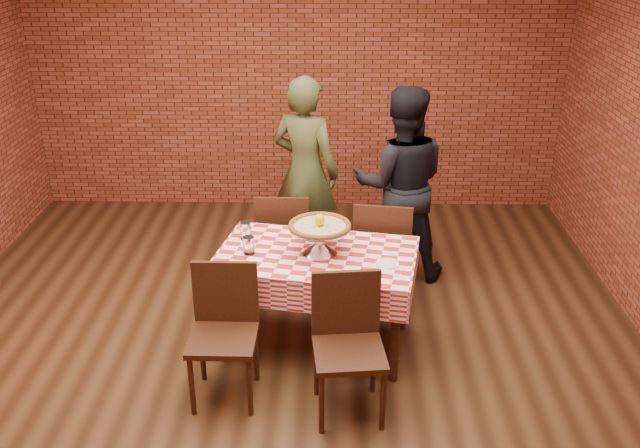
{
  "coord_description": "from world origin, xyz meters",
  "views": [
    {
      "loc": [
        0.38,
        -4.17,
        2.98
      ],
      "look_at": [
        0.29,
        0.37,
        0.94
      ],
      "focal_mm": 39.31,
      "sensor_mm": 36.0,
      "label": 1
    }
  ],
  "objects_px": {
    "chair_far_left": "(284,239)",
    "chair_far_right": "(383,250)",
    "pizza": "(320,226)",
    "diner_black": "(400,184)",
    "pizza_stand": "(320,240)",
    "condiment_caddy": "(334,230)",
    "water_glass_left": "(249,245)",
    "water_glass_right": "(245,230)",
    "chair_near_left": "(223,339)",
    "chair_near_right": "(349,351)",
    "table": "(316,300)",
    "diner_olive": "(305,171)"
  },
  "relations": [
    {
      "from": "chair_far_left",
      "to": "chair_near_left",
      "type": "bearing_deg",
      "value": 77.93
    },
    {
      "from": "pizza_stand",
      "to": "condiment_caddy",
      "type": "bearing_deg",
      "value": 67.63
    },
    {
      "from": "water_glass_right",
      "to": "condiment_caddy",
      "type": "height_order",
      "value": "condiment_caddy"
    },
    {
      "from": "pizza_stand",
      "to": "water_glass_left",
      "type": "distance_m",
      "value": 0.5
    },
    {
      "from": "table",
      "to": "chair_far_left",
      "type": "height_order",
      "value": "chair_far_left"
    },
    {
      "from": "chair_far_right",
      "to": "condiment_caddy",
      "type": "bearing_deg",
      "value": 53.31
    },
    {
      "from": "pizza_stand",
      "to": "diner_black",
      "type": "distance_m",
      "value": 1.31
    },
    {
      "from": "pizza_stand",
      "to": "condiment_caddy",
      "type": "height_order",
      "value": "pizza_stand"
    },
    {
      "from": "table",
      "to": "water_glass_right",
      "type": "xyz_separation_m",
      "value": [
        -0.53,
        0.24,
        0.45
      ]
    },
    {
      "from": "pizza",
      "to": "chair_near_left",
      "type": "xyz_separation_m",
      "value": [
        -0.61,
        -0.64,
        -0.51
      ]
    },
    {
      "from": "pizza_stand",
      "to": "chair_near_right",
      "type": "xyz_separation_m",
      "value": [
        0.2,
        -0.78,
        -0.4
      ]
    },
    {
      "from": "chair_near_right",
      "to": "table",
      "type": "bearing_deg",
      "value": 100.14
    },
    {
      "from": "chair_far_right",
      "to": "diner_black",
      "type": "bearing_deg",
      "value": -100.05
    },
    {
      "from": "pizza_stand",
      "to": "chair_near_left",
      "type": "distance_m",
      "value": 0.97
    },
    {
      "from": "water_glass_right",
      "to": "pizza_stand",
      "type": "bearing_deg",
      "value": -22.15
    },
    {
      "from": "table",
      "to": "condiment_caddy",
      "type": "height_order",
      "value": "condiment_caddy"
    },
    {
      "from": "chair_near_right",
      "to": "diner_black",
      "type": "distance_m",
      "value": 2.01
    },
    {
      "from": "chair_near_left",
      "to": "table",
      "type": "bearing_deg",
      "value": 47.44
    },
    {
      "from": "table",
      "to": "diner_olive",
      "type": "distance_m",
      "value": 1.5
    },
    {
      "from": "pizza",
      "to": "condiment_caddy",
      "type": "bearing_deg",
      "value": 67.63
    },
    {
      "from": "chair_far_left",
      "to": "chair_far_right",
      "type": "height_order",
      "value": "chair_far_right"
    },
    {
      "from": "diner_black",
      "to": "chair_near_left",
      "type": "bearing_deg",
      "value": 56.23
    },
    {
      "from": "chair_near_right",
      "to": "diner_olive",
      "type": "xyz_separation_m",
      "value": [
        -0.36,
        2.18,
        0.4
      ]
    },
    {
      "from": "table",
      "to": "chair_near_left",
      "type": "distance_m",
      "value": 0.87
    },
    {
      "from": "diner_olive",
      "to": "diner_black",
      "type": "bearing_deg",
      "value": -172.82
    },
    {
      "from": "diner_black",
      "to": "chair_far_left",
      "type": "bearing_deg",
      "value": 18.5
    },
    {
      "from": "water_glass_left",
      "to": "diner_black",
      "type": "relative_size",
      "value": 0.08
    },
    {
      "from": "table",
      "to": "chair_near_right",
      "type": "bearing_deg",
      "value": -73.78
    },
    {
      "from": "water_glass_left",
      "to": "chair_near_right",
      "type": "bearing_deg",
      "value": -47.27
    },
    {
      "from": "diner_black",
      "to": "water_glass_left",
      "type": "bearing_deg",
      "value": 46.7
    },
    {
      "from": "table",
      "to": "chair_near_right",
      "type": "height_order",
      "value": "chair_near_right"
    },
    {
      "from": "water_glass_left",
      "to": "chair_near_left",
      "type": "relative_size",
      "value": 0.14
    },
    {
      "from": "table",
      "to": "chair_near_left",
      "type": "bearing_deg",
      "value": -132.89
    },
    {
      "from": "chair_near_left",
      "to": "diner_olive",
      "type": "height_order",
      "value": "diner_olive"
    },
    {
      "from": "table",
      "to": "water_glass_right",
      "type": "height_order",
      "value": "water_glass_right"
    },
    {
      "from": "chair_far_left",
      "to": "chair_near_right",
      "type": "bearing_deg",
      "value": 106.85
    },
    {
      "from": "pizza",
      "to": "chair_far_left",
      "type": "height_order",
      "value": "pizza"
    },
    {
      "from": "chair_near_right",
      "to": "chair_far_right",
      "type": "relative_size",
      "value": 0.99
    },
    {
      "from": "water_glass_left",
      "to": "chair_far_left",
      "type": "height_order",
      "value": "chair_far_left"
    },
    {
      "from": "chair_near_right",
      "to": "chair_far_left",
      "type": "xyz_separation_m",
      "value": [
        -0.52,
        1.62,
        -0.0
      ]
    },
    {
      "from": "pizza",
      "to": "chair_far_left",
      "type": "bearing_deg",
      "value": 110.84
    },
    {
      "from": "pizza_stand",
      "to": "pizza",
      "type": "bearing_deg",
      "value": 0.0
    },
    {
      "from": "chair_near_right",
      "to": "pizza",
      "type": "bearing_deg",
      "value": 98.31
    },
    {
      "from": "chair_near_right",
      "to": "chair_far_right",
      "type": "height_order",
      "value": "chair_far_right"
    },
    {
      "from": "chair_far_left",
      "to": "diner_olive",
      "type": "bearing_deg",
      "value": -107.11
    },
    {
      "from": "water_glass_left",
      "to": "water_glass_right",
      "type": "relative_size",
      "value": 1.0
    },
    {
      "from": "pizza_stand",
      "to": "chair_far_right",
      "type": "relative_size",
      "value": 0.48
    },
    {
      "from": "pizza_stand",
      "to": "pizza",
      "type": "height_order",
      "value": "pizza"
    },
    {
      "from": "pizza",
      "to": "diner_black",
      "type": "relative_size",
      "value": 0.26
    },
    {
      "from": "diner_black",
      "to": "chair_near_right",
      "type": "bearing_deg",
      "value": 78.27
    }
  ]
}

